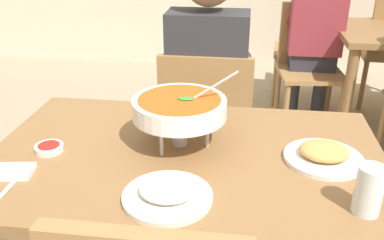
# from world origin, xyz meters

# --- Properties ---
(dining_table_main) EXTENTS (1.25, 0.80, 0.75)m
(dining_table_main) POSITION_xyz_m (0.00, 0.00, 0.64)
(dining_table_main) COLOR brown
(dining_table_main) RESTS_ON ground_plane
(chair_diner_main) EXTENTS (0.44, 0.44, 0.90)m
(chair_diner_main) POSITION_xyz_m (-0.00, 0.69, 0.51)
(chair_diner_main) COLOR olive
(chair_diner_main) RESTS_ON ground_plane
(diner_main) EXTENTS (0.40, 0.45, 1.31)m
(diner_main) POSITION_xyz_m (0.00, 0.72, 0.75)
(diner_main) COLOR #2D2D38
(diner_main) RESTS_ON ground_plane
(curry_bowl) EXTENTS (0.33, 0.30, 0.26)m
(curry_bowl) POSITION_xyz_m (-0.03, 0.06, 0.88)
(curry_bowl) COLOR silver
(curry_bowl) RESTS_ON dining_table_main
(rice_plate) EXTENTS (0.24, 0.24, 0.06)m
(rice_plate) POSITION_xyz_m (-0.01, -0.24, 0.77)
(rice_plate) COLOR white
(rice_plate) RESTS_ON dining_table_main
(appetizer_plate) EXTENTS (0.24, 0.24, 0.06)m
(appetizer_plate) POSITION_xyz_m (0.42, 0.02, 0.77)
(appetizer_plate) COLOR white
(appetizer_plate) RESTS_ON dining_table_main
(sauce_dish) EXTENTS (0.09, 0.09, 0.02)m
(sauce_dish) POSITION_xyz_m (-0.44, -0.04, 0.76)
(sauce_dish) COLOR white
(sauce_dish) RESTS_ON dining_table_main
(napkin_folded) EXTENTS (0.13, 0.10, 0.02)m
(napkin_folded) POSITION_xyz_m (-0.48, -0.18, 0.76)
(napkin_folded) COLOR white
(napkin_folded) RESTS_ON dining_table_main
(spoon_utensil) EXTENTS (0.01, 0.17, 0.01)m
(spoon_utensil) POSITION_xyz_m (-0.45, -0.23, 0.76)
(spoon_utensil) COLOR silver
(spoon_utensil) RESTS_ON dining_table_main
(drink_glass) EXTENTS (0.07, 0.07, 0.13)m
(drink_glass) POSITION_xyz_m (0.49, -0.23, 0.81)
(drink_glass) COLOR silver
(drink_glass) RESTS_ON dining_table_main
(chair_bg_right) EXTENTS (0.48, 0.48, 0.90)m
(chair_bg_right) POSITION_xyz_m (0.63, 1.92, 0.51)
(chair_bg_right) COLOR olive
(chair_bg_right) RESTS_ON ground_plane
(chair_bg_corner) EXTENTS (0.47, 0.47, 0.90)m
(chair_bg_corner) POSITION_xyz_m (0.72, 2.41, 0.51)
(chair_bg_corner) COLOR olive
(chair_bg_corner) RESTS_ON ground_plane
(patron_bg_right) EXTENTS (0.40, 0.45, 1.31)m
(patron_bg_right) POSITION_xyz_m (0.64, 1.92, 0.75)
(patron_bg_right) COLOR #2D2D38
(patron_bg_right) RESTS_ON ground_plane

